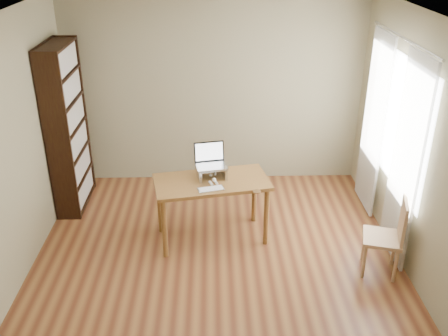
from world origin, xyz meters
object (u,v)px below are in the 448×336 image
keyboard (211,189)px  cat (209,171)px  bookshelf (67,128)px  laptop (211,160)px  desk (212,189)px  chair (389,234)px

keyboard → cat: 0.34m
keyboard → bookshelf: bearing=132.9°
laptop → keyboard: size_ratio=1.26×
bookshelf → cat: size_ratio=4.47×
laptop → keyboard: (-0.01, -0.36, -0.18)m
bookshelf → cat: 1.93m
desk → keyboard: bearing=-102.9°
desk → keyboard: 0.25m
bookshelf → keyboard: bookshelf is taller
bookshelf → keyboard: 2.11m
keyboard → cat: size_ratio=0.64×
keyboard → chair: chair is taller
laptop → keyboard: laptop is taller
laptop → cat: bearing=-146.5°
desk → cat: 0.20m
bookshelf → keyboard: (1.78, -1.10, -0.29)m
desk → keyboard: size_ratio=4.51×
desk → keyboard: keyboard is taller
bookshelf → cat: bearing=-23.8°
laptop → chair: bearing=-35.0°
keyboard → cat: cat is taller
desk → bookshelf: bearing=142.8°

